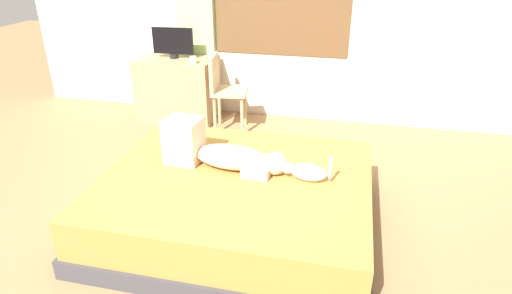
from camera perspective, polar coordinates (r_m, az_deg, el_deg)
The scene contains 9 objects.
ground_plane at distance 3.25m, azimuth -4.74°, elevation -11.73°, with size 16.00×16.00×0.00m, color olive.
bed at distance 3.23m, azimuth -2.55°, elevation -7.23°, with size 1.97×1.67×0.43m.
person_lying at distance 3.22m, azimuth -4.98°, elevation -0.63°, with size 0.94×0.32×0.34m.
cat at distance 3.05m, azimuth 6.64°, elevation -3.27°, with size 0.36×0.13×0.21m.
desk at distance 5.27m, azimuth -10.28°, elevation 7.64°, with size 0.90×0.56×0.74m.
tv_monitor at distance 5.14m, azimuth -10.98°, elevation 13.50°, with size 0.48×0.10×0.35m.
cup at distance 4.89m, azimuth -8.35°, elevation 11.35°, with size 0.07×0.07×0.08m, color white.
chair_by_desk at distance 4.81m, azimuth -4.36°, elevation 7.97°, with size 0.43×0.43×0.86m.
curtain_left at distance 5.28m, azimuth -8.06°, elevation 16.74°, with size 0.44×0.06×2.33m, color #ADCC75.
Camera 1 is at (0.84, -2.44, 1.97)m, focal length 30.10 mm.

